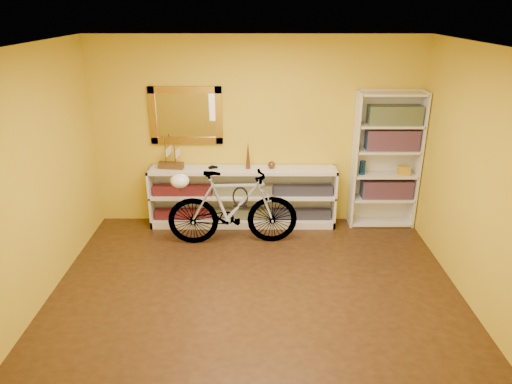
{
  "coord_description": "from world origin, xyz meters",
  "views": [
    {
      "loc": [
        0.01,
        -4.28,
        2.96
      ],
      "look_at": [
        0.0,
        0.7,
        0.95
      ],
      "focal_mm": 32.9,
      "sensor_mm": 36.0,
      "label": 1
    }
  ],
  "objects_px": {
    "bicycle": "(233,208)",
    "helmet": "(180,181)",
    "console_unit": "(243,197)",
    "bookcase": "(386,161)"
  },
  "relations": [
    {
      "from": "bicycle",
      "to": "helmet",
      "type": "relative_size",
      "value": 7.2
    },
    {
      "from": "bookcase",
      "to": "bicycle",
      "type": "xyz_separation_m",
      "value": [
        -2.08,
        -0.58,
        -0.44
      ]
    },
    {
      "from": "console_unit",
      "to": "helmet",
      "type": "distance_m",
      "value": 1.07
    },
    {
      "from": "bookcase",
      "to": "helmet",
      "type": "distance_m",
      "value": 2.81
    },
    {
      "from": "bicycle",
      "to": "bookcase",
      "type": "bearing_deg",
      "value": -77.11
    },
    {
      "from": "bicycle",
      "to": "helmet",
      "type": "bearing_deg",
      "value": 90.0
    },
    {
      "from": "console_unit",
      "to": "bookcase",
      "type": "height_order",
      "value": "bookcase"
    },
    {
      "from": "bicycle",
      "to": "helmet",
      "type": "distance_m",
      "value": 0.76
    },
    {
      "from": "bookcase",
      "to": "bicycle",
      "type": "bearing_deg",
      "value": -164.37
    },
    {
      "from": "bookcase",
      "to": "bicycle",
      "type": "distance_m",
      "value": 2.21
    }
  ]
}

